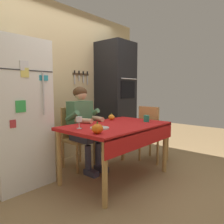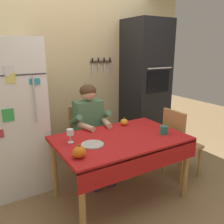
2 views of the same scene
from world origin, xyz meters
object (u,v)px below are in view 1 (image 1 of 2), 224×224
Objects in this scene: pumpkin_large at (111,117)px; pumpkin_medium at (97,129)px; chair_right_side at (152,131)px; coffee_mug at (146,118)px; wine_glass at (79,120)px; wall_oven at (116,97)px; seated_person at (83,121)px; dining_table at (117,131)px; serving_tray at (100,128)px; refrigerator at (15,114)px; chair_behind_person at (75,134)px.

pumpkin_large is 0.85× the size of pumpkin_medium.
coffee_mug is (-0.43, -0.16, 0.28)m from chair_right_side.
wine_glass is at bearing 80.57° from pumpkin_medium.
wine_glass is at bearing -154.17° from wall_oven.
dining_table is at bearing -82.97° from seated_person.
seated_person reaches higher than pumpkin_medium.
pumpkin_large is at bearing 30.02° from serving_tray.
serving_tray is at bearing -57.02° from refrigerator.
pumpkin_medium reaches higher than dining_table.
refrigerator is 7.93× the size of serving_tray.
coffee_mug is at bearing -36.01° from refrigerator.
pumpkin_medium is at bearing -171.58° from chair_right_side.
refrigerator is 1.09m from serving_tray.
chair_right_side reaches higher than pumpkin_large.
wall_oven is 2.00m from pumpkin_medium.
wine_glass is (-0.52, 0.16, 0.19)m from dining_table.
coffee_mug is (-0.58, -1.07, -0.26)m from wall_oven.
seated_person is at bearing 65.39° from serving_tray.
refrigerator is at bearing 143.99° from coffee_mug.
chair_behind_person is 0.75× the size of seated_person.
chair_right_side is (-0.15, -0.91, -0.54)m from wall_oven.
dining_table is 12.70× the size of coffee_mug.
seated_person is 9.82× the size of pumpkin_medium.
wall_oven is 1.50× the size of dining_table.
pumpkin_medium reaches higher than pumpkin_large.
seated_person is 11.60× the size of pumpkin_large.
pumpkin_medium is 0.29m from serving_tray.
dining_table is at bearing -84.63° from chair_behind_person.
coffee_mug reaches higher than serving_tray.
pumpkin_large is (-0.64, 0.32, 0.27)m from chair_right_side.
dining_table is 9.69× the size of wine_glass.
refrigerator reaches higher than serving_tray.
wall_oven is at bearing 6.60° from chair_behind_person.
seated_person is (0.00, -0.19, 0.23)m from chair_behind_person.
refrigerator is 1.76m from coffee_mug.
pumpkin_large reaches higher than coffee_mug.
coffee_mug is at bearing -59.87° from chair_behind_person.
chair_behind_person is at bearing 120.13° from coffee_mug.
chair_behind_person reaches higher than pumpkin_large.
seated_person is 0.64m from wine_glass.
refrigerator is 0.93m from seated_person.
chair_behind_person is 0.84m from wine_glass.
refrigerator is 1.34m from pumpkin_large.
chair_right_side is 7.34× the size of pumpkin_medium.
seated_person is 0.43m from pumpkin_large.
wall_oven is 1.07m from chair_right_side.
chair_behind_person is at bearing 54.72° from wine_glass.
wine_glass is at bearing -59.18° from refrigerator.
pumpkin_large is (0.34, -0.45, 0.27)m from chair_behind_person.
seated_person is at bearing 141.76° from pumpkin_large.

